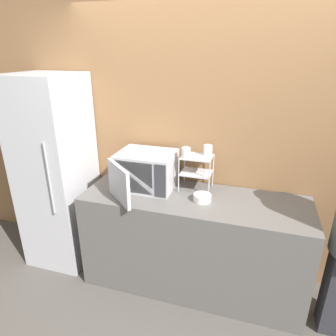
{
  "coord_description": "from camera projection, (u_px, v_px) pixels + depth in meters",
  "views": [
    {
      "loc": [
        0.47,
        -1.94,
        2.12
      ],
      "look_at": [
        -0.25,
        0.37,
        1.15
      ],
      "focal_mm": 32.0,
      "sensor_mm": 36.0,
      "label": 1
    }
  ],
  "objects": [
    {
      "name": "dish_rack",
      "position": [
        196.0,
        166.0,
        2.68
      ],
      "size": [
        0.28,
        0.22,
        0.32
      ],
      "color": "#B2B2B7",
      "rests_on": "counter"
    },
    {
      "name": "microwave",
      "position": [
        145.0,
        171.0,
        2.73
      ],
      "size": [
        0.53,
        0.69,
        0.34
      ],
      "color": "#ADADB2",
      "rests_on": "counter"
    },
    {
      "name": "counter",
      "position": [
        193.0,
        242.0,
        2.77
      ],
      "size": [
        1.97,
        0.67,
        0.92
      ],
      "color": "#595654",
      "rests_on": "ground_plane"
    },
    {
      "name": "wall_back",
      "position": [
        205.0,
        143.0,
        2.78
      ],
      "size": [
        8.0,
        0.06,
        2.6
      ],
      "color": "olive",
      "rests_on": "ground_plane"
    },
    {
      "name": "refrigerator",
      "position": [
        57.0,
        173.0,
        2.99
      ],
      "size": [
        0.6,
        0.65,
        1.92
      ],
      "color": "#B7B7BC",
      "rests_on": "ground_plane"
    },
    {
      "name": "ground_plane",
      "position": [
        183.0,
        307.0,
        2.64
      ],
      "size": [
        12.0,
        12.0,
        0.0
      ],
      "primitive_type": "plane",
      "color": "#4C4742"
    },
    {
      "name": "bowl",
      "position": [
        202.0,
        198.0,
        2.53
      ],
      "size": [
        0.15,
        0.15,
        0.06
      ],
      "color": "silver",
      "rests_on": "counter"
    },
    {
      "name": "glass_front_left",
      "position": [
        186.0,
        153.0,
        2.6
      ],
      "size": [
        0.08,
        0.08,
        0.09
      ],
      "color": "silver",
      "rests_on": "dish_rack"
    },
    {
      "name": "glass_back_right",
      "position": [
        208.0,
        150.0,
        2.66
      ],
      "size": [
        0.08,
        0.08,
        0.09
      ],
      "color": "silver",
      "rests_on": "dish_rack"
    }
  ]
}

